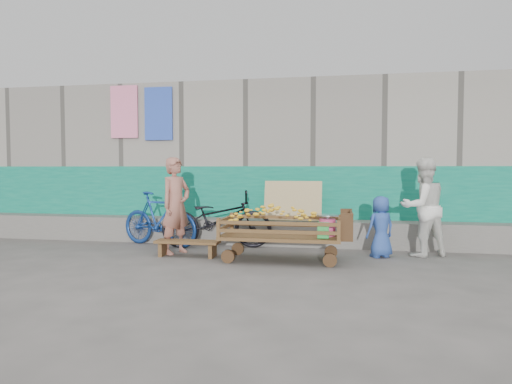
% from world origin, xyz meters
% --- Properties ---
extents(ground, '(80.00, 80.00, 0.00)m').
position_xyz_m(ground, '(0.00, 0.00, 0.00)').
color(ground, '#514E4A').
rests_on(ground, ground).
extents(building_wall, '(12.00, 3.50, 3.00)m').
position_xyz_m(building_wall, '(-0.00, 4.05, 1.47)').
color(building_wall, gray).
rests_on(building_wall, ground).
extents(banana_cart, '(1.90, 0.87, 0.81)m').
position_xyz_m(banana_cart, '(0.22, 0.96, 0.55)').
color(banana_cart, '#503220').
rests_on(banana_cart, ground).
extents(bench, '(1.00, 0.30, 0.25)m').
position_xyz_m(bench, '(-1.20, 1.01, 0.18)').
color(bench, '#503220').
rests_on(bench, ground).
extents(vendor_man, '(0.58, 0.67, 1.54)m').
position_xyz_m(vendor_man, '(-1.47, 1.24, 0.77)').
color(vendor_man, '#A66757').
rests_on(vendor_man, ground).
extents(woman, '(0.92, 0.84, 1.53)m').
position_xyz_m(woman, '(2.38, 1.73, 0.77)').
color(woman, white).
rests_on(woman, ground).
extents(child, '(0.55, 0.50, 0.94)m').
position_xyz_m(child, '(1.73, 1.50, 0.47)').
color(child, '#2C4DA0').
rests_on(child, ground).
extents(bicycle_dark, '(1.97, 1.04, 0.98)m').
position_xyz_m(bicycle_dark, '(-0.96, 1.85, 0.49)').
color(bicycle_dark, black).
rests_on(bicycle_dark, ground).
extents(bicycle_blue, '(1.64, 0.89, 0.95)m').
position_xyz_m(bicycle_blue, '(-2.01, 1.85, 0.48)').
color(bicycle_blue, navy).
rests_on(bicycle_blue, ground).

